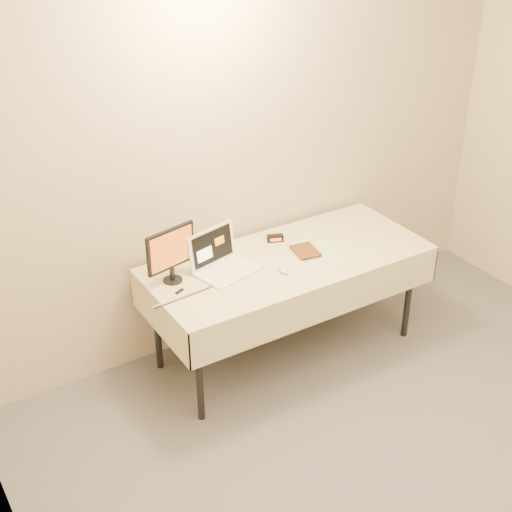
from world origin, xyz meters
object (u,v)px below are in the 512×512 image
monitor (171,251)px  table (288,266)px  book (296,241)px  laptop (221,261)px

monitor → table: bearing=-23.0°
monitor → book: monitor is taller
laptop → book: (0.50, -0.08, 0.04)m
laptop → book: 0.51m
laptop → monitor: bearing=158.6°
laptop → monitor: monitor is taller
monitor → laptop: bearing=-20.2°
monitor → book: size_ratio=1.79×
monitor → book: (0.82, -0.12, -0.11)m
laptop → book: bearing=-23.1°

